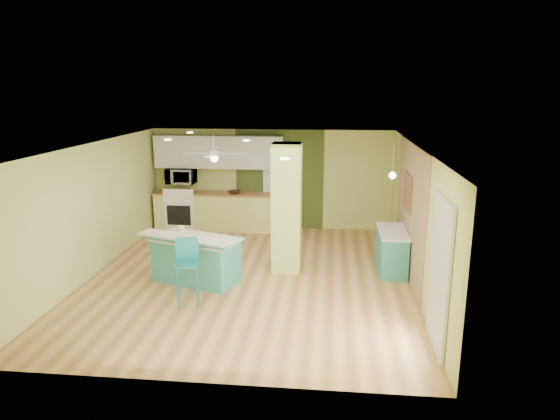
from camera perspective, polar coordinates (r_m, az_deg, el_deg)
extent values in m
cube|color=olive|center=(9.57, -3.45, -7.71)|extent=(6.00, 7.00, 0.01)
cube|color=white|center=(8.96, -3.68, 7.39)|extent=(6.00, 7.00, 0.01)
cube|color=#BEC469|center=(12.58, -0.95, 3.51)|extent=(6.00, 0.01, 2.50)
cube|color=#BEC469|center=(5.93, -9.15, -8.75)|extent=(6.00, 0.01, 2.50)
cube|color=#BEC469|center=(10.12, -20.60, 0.05)|extent=(0.01, 7.00, 2.50)
cube|color=#BEC469|center=(9.19, 15.25, -0.87)|extent=(0.01, 7.00, 2.50)
cube|color=#896F4E|center=(9.77, 14.61, 0.02)|extent=(0.02, 3.40, 2.50)
cube|color=#3D4B1E|center=(12.54, -0.05, 3.48)|extent=(2.20, 0.02, 2.50)
cube|color=white|center=(12.56, -0.07, 2.34)|extent=(0.82, 0.05, 2.00)
cube|color=silver|center=(7.09, 17.77, -7.15)|extent=(0.04, 1.08, 2.10)
cube|color=#B4CA5D|center=(9.59, 0.76, 0.22)|extent=(0.55, 0.55, 2.50)
cube|color=#D9D871|center=(12.67, -6.95, -0.21)|extent=(3.20, 0.60, 0.90)
cube|color=#9C6435|center=(12.57, -7.01, 1.87)|extent=(3.25, 0.63, 0.04)
cube|color=white|center=(12.92, -11.06, -0.10)|extent=(0.76, 0.64, 0.90)
cube|color=black|center=(12.62, -11.49, -0.59)|extent=(0.59, 0.02, 0.50)
cube|color=white|center=(12.52, -11.57, 1.97)|extent=(0.76, 0.06, 0.18)
cube|color=silver|center=(12.51, -7.03, 6.60)|extent=(3.20, 0.34, 0.80)
imported|color=white|center=(12.73, -11.25, 3.83)|extent=(0.70, 0.48, 0.39)
cylinder|color=silver|center=(11.15, -7.58, 7.51)|extent=(0.03, 0.03, 0.40)
cylinder|color=silver|center=(11.17, -7.55, 6.50)|extent=(0.24, 0.24, 0.10)
sphere|color=white|center=(11.19, -7.53, 5.89)|extent=(0.18, 0.18, 0.18)
cylinder|color=white|center=(9.69, 12.84, 5.69)|extent=(0.01, 0.01, 0.62)
sphere|color=white|center=(9.74, 12.74, 3.88)|extent=(0.14, 0.14, 0.14)
cube|color=brown|center=(9.89, 14.42, 1.99)|extent=(0.03, 0.90, 0.70)
cube|color=teal|center=(9.38, -9.52, -5.75)|extent=(1.65, 1.18, 0.79)
cube|color=beige|center=(9.25, -9.62, -3.32)|extent=(1.76, 1.29, 0.04)
cube|color=teal|center=(8.95, -10.90, -3.43)|extent=(1.63, 0.66, 0.11)
cube|color=beige|center=(8.94, -10.91, -3.11)|extent=(1.82, 0.93, 0.04)
cylinder|color=#1C7C81|center=(8.28, -11.64, -8.87)|extent=(0.02, 0.02, 0.70)
cylinder|color=#1C7C81|center=(8.26, -9.45, -8.83)|extent=(0.02, 0.02, 0.70)
cylinder|color=#1C7C81|center=(8.57, -11.47, -8.06)|extent=(0.02, 0.02, 0.70)
cylinder|color=#1C7C81|center=(8.55, -9.36, -8.02)|extent=(0.02, 0.02, 0.70)
cube|color=#1C7C81|center=(8.28, -10.59, -6.09)|extent=(0.45, 0.45, 0.03)
cube|color=#1C7C81|center=(8.37, -10.59, -4.35)|extent=(0.37, 0.11, 0.39)
cube|color=teal|center=(10.01, 12.63, -4.65)|extent=(0.50, 1.21, 0.78)
cube|color=white|center=(9.89, 12.76, -2.42)|extent=(0.54, 1.26, 0.03)
imported|color=#362216|center=(12.42, -5.27, 2.04)|extent=(0.40, 0.40, 0.07)
cylinder|color=gold|center=(9.46, -11.25, -2.33)|extent=(0.14, 0.14, 0.17)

